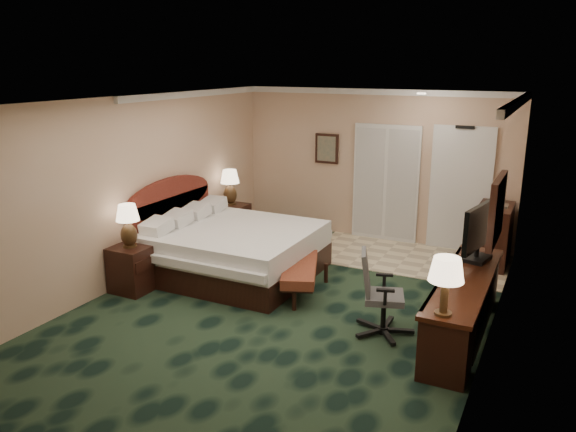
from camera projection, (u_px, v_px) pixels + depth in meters
The scene contains 24 objects.
floor at pixel (278, 315), 7.22m from camera, with size 5.00×7.50×0.00m, color black.
ceiling at pixel (277, 102), 6.51m from camera, with size 5.00×7.50×0.00m, color white.
wall_back at pixel (374, 165), 10.10m from camera, with size 5.00×0.00×2.70m, color tan.
wall_front at pixel (10, 349), 3.63m from camera, with size 5.00×0.00×2.70m, color tan.
wall_left at pixel (121, 193), 7.94m from camera, with size 0.00×7.50×2.70m, color tan.
wall_right at pixel (492, 242), 5.79m from camera, with size 0.00×7.50×2.70m, color tan.
crown_molding at pixel (277, 106), 6.52m from camera, with size 5.00×7.50×0.10m, color white, non-canonical shape.
tile_patch at pixel (406, 257), 9.34m from camera, with size 3.20×1.70×0.01m, color tan.
headboard at pixel (171, 221), 8.95m from camera, with size 0.12×2.00×1.40m, color #531B10, non-canonical shape.
entry_door at pixel (460, 190), 9.49m from camera, with size 1.02×0.06×2.18m, color white.
closet_doors at pixel (386, 183), 10.04m from camera, with size 1.20×0.06×2.10m, color #B9B9B9.
wall_art at pixel (327, 149), 10.39m from camera, with size 0.45×0.06×0.55m, color #4F5F56.
wall_mirror at pixel (497, 210), 6.27m from camera, with size 0.05×0.95×0.75m, color white.
bed at pixel (236, 251), 8.55m from camera, with size 2.29×2.12×0.73m, color white.
nightstand_near at pixel (134, 268), 7.96m from camera, with size 0.52×0.60×0.66m, color black.
nightstand_far at pixel (231, 223), 10.17m from camera, with size 0.53×0.61×0.66m, color black.
lamp_near at pixel (128, 226), 7.76m from camera, with size 0.32×0.32×0.61m, color #322015, non-canonical shape.
lamp_far at pixel (230, 187), 10.06m from camera, with size 0.34×0.34×0.64m, color #322015, non-canonical shape.
bed_bench at pixel (300, 279), 7.85m from camera, with size 0.44×1.28×0.43m, color maroon.
desk at pixel (463, 307), 6.59m from camera, with size 0.54×2.53×0.73m, color black.
tv at pixel (479, 233), 6.99m from camera, with size 0.08×0.93×0.72m, color black.
desk_lamp at pixel (445, 286), 5.47m from camera, with size 0.35×0.35×0.61m, color #322015, non-canonical shape.
desk_chair at pixel (384, 293), 6.61m from camera, with size 0.60×0.56×1.03m, color #46464A, non-canonical shape.
minibar at pixel (493, 235), 8.91m from camera, with size 0.51×0.92×0.97m, color black.
Camera 1 is at (3.07, -5.87, 3.14)m, focal length 35.00 mm.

